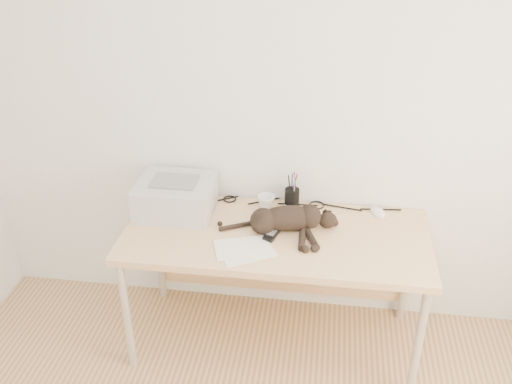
# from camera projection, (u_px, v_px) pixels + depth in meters

# --- Properties ---
(wall_back) EXTENTS (3.50, 0.00, 3.50)m
(wall_back) POSITION_uv_depth(u_px,v_px,m) (285.00, 108.00, 3.02)
(wall_back) COLOR white
(wall_back) RESTS_ON floor
(desk) EXTENTS (1.60, 0.70, 0.74)m
(desk) POSITION_uv_depth(u_px,v_px,m) (277.00, 245.00, 3.12)
(desk) COLOR #E8C188
(desk) RESTS_ON floor
(printer) EXTENTS (0.41, 0.35, 0.19)m
(printer) POSITION_uv_depth(u_px,v_px,m) (176.00, 196.00, 3.13)
(printer) COLOR silver
(printer) RESTS_ON desk
(papers) EXTENTS (0.34, 0.29, 0.01)m
(papers) POSITION_uv_depth(u_px,v_px,m) (244.00, 250.00, 2.84)
(papers) COLOR white
(papers) RESTS_ON desk
(cat) EXTENTS (0.63, 0.31, 0.14)m
(cat) POSITION_uv_depth(u_px,v_px,m) (285.00, 220.00, 2.98)
(cat) COLOR black
(cat) RESTS_ON desk
(mug) EXTENTS (0.14, 0.14, 0.09)m
(mug) POSITION_uv_depth(u_px,v_px,m) (266.00, 203.00, 3.16)
(mug) COLOR white
(mug) RESTS_ON desk
(pen_cup) EXTENTS (0.08, 0.08, 0.21)m
(pen_cup) POSITION_uv_depth(u_px,v_px,m) (292.00, 198.00, 3.19)
(pen_cup) COLOR black
(pen_cup) RESTS_ON desk
(remote_grey) EXTENTS (0.06, 0.20, 0.02)m
(remote_grey) POSITION_uv_depth(u_px,v_px,m) (289.00, 208.00, 3.18)
(remote_grey) COLOR gray
(remote_grey) RESTS_ON desk
(remote_black) EXTENTS (0.10, 0.20, 0.02)m
(remote_black) POSITION_uv_depth(u_px,v_px,m) (274.00, 231.00, 2.98)
(remote_black) COLOR black
(remote_black) RESTS_ON desk
(mouse) EXTENTS (0.11, 0.14, 0.04)m
(mouse) POSITION_uv_depth(u_px,v_px,m) (378.00, 210.00, 3.15)
(mouse) COLOR white
(mouse) RESTS_ON desk
(cable_tangle) EXTENTS (1.36, 0.09, 0.01)m
(cable_tangle) POSITION_uv_depth(u_px,v_px,m) (281.00, 203.00, 3.24)
(cable_tangle) COLOR black
(cable_tangle) RESTS_ON desk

